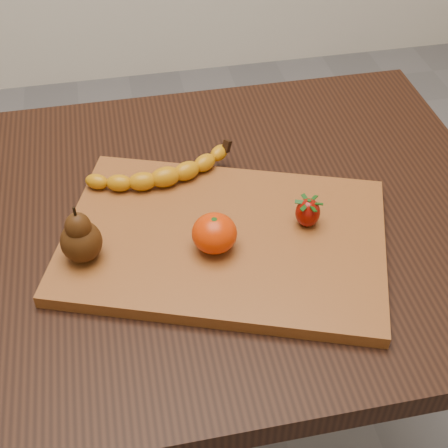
{
  "coord_description": "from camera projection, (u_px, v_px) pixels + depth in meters",
  "views": [
    {
      "loc": [
        -0.07,
        -0.68,
        1.4
      ],
      "look_at": [
        0.06,
        -0.06,
        0.8
      ],
      "focal_mm": 50.0,
      "sensor_mm": 36.0,
      "label": 1
    }
  ],
  "objects": [
    {
      "name": "banana",
      "position": [
        165.0,
        177.0,
        0.95
      ],
      "size": [
        0.2,
        0.08,
        0.03
      ],
      "primitive_type": null,
      "rotation": [
        0.0,
        0.0,
        0.17
      ],
      "color": "#C68209",
      "rests_on": "cutting_board"
    },
    {
      "name": "table",
      "position": [
        182.0,
        265.0,
        1.0
      ],
      "size": [
        1.0,
        0.7,
        0.76
      ],
      "color": "black",
      "rests_on": "ground"
    },
    {
      "name": "cutting_board",
      "position": [
        224.0,
        239.0,
        0.89
      ],
      "size": [
        0.52,
        0.43,
        0.02
      ],
      "primitive_type": "cube",
      "rotation": [
        0.0,
        0.0,
        -0.34
      ],
      "color": "brown",
      "rests_on": "table"
    },
    {
      "name": "pear",
      "position": [
        79.0,
        233.0,
        0.82
      ],
      "size": [
        0.07,
        0.07,
        0.09
      ],
      "primitive_type": null,
      "rotation": [
        0.0,
        0.0,
        0.28
      ],
      "color": "#3F210A",
      "rests_on": "cutting_board"
    },
    {
      "name": "strawberry",
      "position": [
        308.0,
        212.0,
        0.88
      ],
      "size": [
        0.05,
        0.05,
        0.04
      ],
      "primitive_type": null,
      "rotation": [
        0.0,
        0.0,
        -0.35
      ],
      "color": "#800A03",
      "rests_on": "cutting_board"
    },
    {
      "name": "mandarin",
      "position": [
        214.0,
        233.0,
        0.84
      ],
      "size": [
        0.07,
        0.07,
        0.05
      ],
      "primitive_type": "ellipsoid",
      "rotation": [
        0.0,
        0.0,
        -0.08
      ],
      "color": "red",
      "rests_on": "cutting_board"
    }
  ]
}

